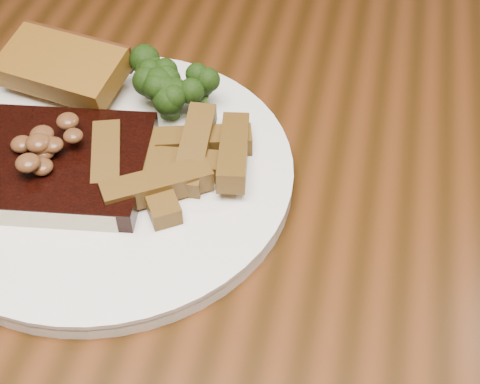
{
  "coord_description": "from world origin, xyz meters",
  "views": [
    {
      "loc": [
        0.09,
        -0.36,
        1.16
      ],
      "look_at": [
        0.01,
        -0.02,
        0.78
      ],
      "focal_mm": 50.0,
      "sensor_mm": 36.0,
      "label": 1
    }
  ],
  "objects_px": {
    "dining_table": "(233,269)",
    "potato_wedges": "(176,176)",
    "chair_far": "(241,52)",
    "steak": "(52,165)",
    "plate": "(109,174)",
    "garlic_bread": "(66,85)"
  },
  "relations": [
    {
      "from": "potato_wedges",
      "to": "dining_table",
      "type": "bearing_deg",
      "value": 4.85
    },
    {
      "from": "dining_table",
      "to": "steak",
      "type": "xyz_separation_m",
      "value": [
        -0.15,
        -0.01,
        0.12
      ]
    },
    {
      "from": "dining_table",
      "to": "chair_far",
      "type": "xyz_separation_m",
      "value": [
        -0.12,
        0.57,
        -0.17
      ]
    },
    {
      "from": "dining_table",
      "to": "potato_wedges",
      "type": "xyz_separation_m",
      "value": [
        -0.05,
        -0.0,
        0.12
      ]
    },
    {
      "from": "steak",
      "to": "garlic_bread",
      "type": "relative_size",
      "value": 1.41
    },
    {
      "from": "dining_table",
      "to": "chair_far",
      "type": "bearing_deg",
      "value": 101.63
    },
    {
      "from": "chair_far",
      "to": "plate",
      "type": "relative_size",
      "value": 2.86
    },
    {
      "from": "dining_table",
      "to": "potato_wedges",
      "type": "height_order",
      "value": "potato_wedges"
    },
    {
      "from": "steak",
      "to": "potato_wedges",
      "type": "distance_m",
      "value": 0.1
    },
    {
      "from": "dining_table",
      "to": "chair_far",
      "type": "height_order",
      "value": "chair_far"
    },
    {
      "from": "plate",
      "to": "garlic_bread",
      "type": "xyz_separation_m",
      "value": [
        -0.07,
        0.08,
        0.02
      ]
    },
    {
      "from": "chair_far",
      "to": "steak",
      "type": "relative_size",
      "value": 5.68
    },
    {
      "from": "dining_table",
      "to": "plate",
      "type": "distance_m",
      "value": 0.15
    },
    {
      "from": "plate",
      "to": "steak",
      "type": "relative_size",
      "value": 1.99
    },
    {
      "from": "plate",
      "to": "potato_wedges",
      "type": "height_order",
      "value": "potato_wedges"
    },
    {
      "from": "dining_table",
      "to": "garlic_bread",
      "type": "height_order",
      "value": "garlic_bread"
    },
    {
      "from": "plate",
      "to": "dining_table",
      "type": "bearing_deg",
      "value": -1.78
    },
    {
      "from": "garlic_bread",
      "to": "dining_table",
      "type": "bearing_deg",
      "value": -15.69
    },
    {
      "from": "chair_far",
      "to": "garlic_bread",
      "type": "relative_size",
      "value": 8.03
    },
    {
      "from": "chair_far",
      "to": "plate",
      "type": "height_order",
      "value": "chair_far"
    },
    {
      "from": "chair_far",
      "to": "garlic_bread",
      "type": "height_order",
      "value": "chair_far"
    },
    {
      "from": "garlic_bread",
      "to": "plate",
      "type": "bearing_deg",
      "value": -39.83
    }
  ]
}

